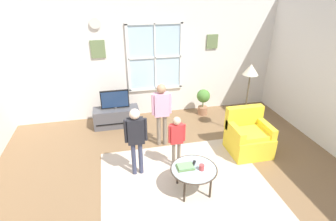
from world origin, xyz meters
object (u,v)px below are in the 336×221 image
Objects in this scene: person_red_shirt at (177,137)px; armchair at (248,137)px; floor_lamp at (250,77)px; person_black_shirt at (136,135)px; book_stack at (185,167)px; remote_near_books at (194,163)px; television at (115,99)px; person_pink_shirt at (162,108)px; tv_stand at (116,117)px; potted_plant_by_window at (203,99)px; cup at (202,167)px; coffee_table at (194,170)px.

armchair is at bearing 6.72° from person_red_shirt.
person_black_shirt is at bearing -160.19° from floor_lamp.
book_stack is 0.17m from remote_near_books.
television is at bearing 115.48° from remote_near_books.
armchair is 1.55m from remote_near_books.
person_pink_shirt reaches higher than armchair.
tv_stand is 1.97m from person_black_shirt.
remote_near_books is (1.13, -2.38, 0.23)m from tv_stand.
television is 2.64m from remote_near_books.
armchair is 1.30× the size of potted_plant_by_window.
armchair is 1.58m from cup.
potted_plant_by_window is at bearing 64.84° from book_stack.
tv_stand is 2.64m from book_stack.
book_stack is at bearing -140.38° from floor_lamp.
television is 6.68× the size of cup.
floor_lamp is (2.74, -0.98, 1.11)m from tv_stand.
television reaches higher than book_stack.
floor_lamp is (0.25, 0.67, 1.01)m from armchair.
remote_near_books is at bearing 73.15° from coffee_table.
television reaches higher than tv_stand.
remote_near_books is 0.09× the size of floor_lamp.
book_stack is 0.26m from cup.
coffee_table is at bearing -80.33° from person_red_shirt.
floor_lamp is (1.77, 1.47, 0.88)m from book_stack.
armchair reaches higher than cup.
remote_near_books is (-0.07, 0.17, -0.04)m from cup.
person_red_shirt is at bearing -82.31° from person_pink_shirt.
armchair is 1.24m from floor_lamp.
floor_lamp reaches higher than potted_plant_by_window.
potted_plant_by_window is at bearing 46.35° from person_black_shirt.
floor_lamp reaches higher than armchair.
armchair is at bearing -80.09° from potted_plant_by_window.
tv_stand is 2.83m from cup.
person_pink_shirt reaches higher than potted_plant_by_window.
tv_stand and coffee_table have the same top height.
cup reaches higher than tv_stand.
book_stack is 2.85m from potted_plant_by_window.
person_pink_shirt reaches higher than television.
tv_stand is at bearing 90.00° from television.
floor_lamp is at bearing -63.28° from potted_plant_by_window.
armchair reaches higher than coffee_table.
armchair is 0.65× the size of person_pink_shirt.
potted_plant_by_window is (2.18, 0.14, 0.19)m from tv_stand.
floor_lamp is at bearing 42.67° from coffee_table.
television is at bearing 111.69° from book_stack.
television is 2.74m from coffee_table.
person_black_shirt is 0.95× the size of person_pink_shirt.
cup is 0.08× the size of person_black_shirt.
potted_plant_by_window is at bearing 99.91° from armchair.
tv_stand is 1.63× the size of television.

